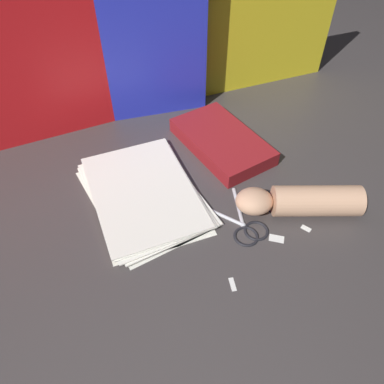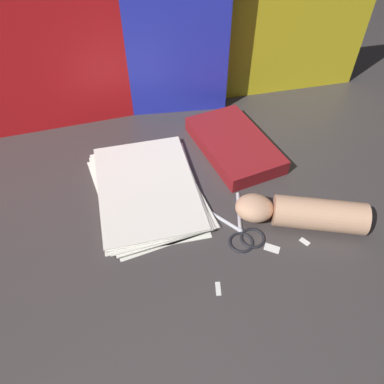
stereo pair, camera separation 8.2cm
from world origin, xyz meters
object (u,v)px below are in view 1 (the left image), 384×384
object	(u,v)px
paper_stack	(144,194)
scissors	(245,225)
book_closed	(222,141)
hand_forearm	(301,201)

from	to	relation	value
paper_stack	scissors	world-z (taller)	paper_stack
book_closed	hand_forearm	xyz separation A→B (m)	(0.05, -0.28, 0.02)
paper_stack	book_closed	world-z (taller)	book_closed
book_closed	hand_forearm	distance (m)	0.28
book_closed	hand_forearm	size ratio (longest dim) A/B	1.05
scissors	hand_forearm	bearing A→B (deg)	-6.06
paper_stack	book_closed	xyz separation A→B (m)	(0.25, 0.08, 0.01)
book_closed	scissors	xyz separation A→B (m)	(-0.09, -0.26, -0.02)
paper_stack	book_closed	size ratio (longest dim) A/B	1.21
paper_stack	hand_forearm	bearing A→B (deg)	-33.23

